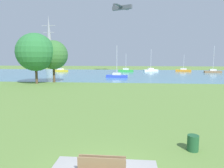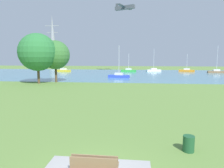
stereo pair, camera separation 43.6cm
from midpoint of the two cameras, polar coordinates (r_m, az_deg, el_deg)
The scene contains 14 objects.
ground_plane at distance 29.53m, azimuth 3.89°, elevation -1.66°, with size 160.00×160.00×0.00m, color olive.
bench_facing_water at distance 8.60m, azimuth -3.08°, elevation -21.76°, with size 1.80×0.48×0.89m.
litter_bin at distance 11.35m, azimuth 21.58°, elevation -15.16°, with size 0.56×0.56×0.80m, color #1E512D.
water_surface at distance 57.33m, azimuth 5.14°, elevation 2.76°, with size 140.00×40.00×0.02m, color teal.
sailboat_brown at distance 68.49m, azimuth 27.18°, elevation 3.12°, with size 4.94×2.02×7.99m.
sailboat_yellow at distance 68.33m, azimuth -13.18°, elevation 3.74°, with size 5.02×2.62×7.91m.
sailboat_white at distance 69.08m, azimuth 11.65°, elevation 3.81°, with size 5.03×2.86×7.28m.
sailboat_green at distance 66.58m, azimuth 4.81°, elevation 3.79°, with size 4.97×2.19×5.78m.
sailboat_orange at distance 70.66m, azimuth 20.19°, elevation 3.57°, with size 5.03×2.93×5.59m.
sailboat_blue at distance 47.08m, azimuth 2.20°, elevation 2.33°, with size 5.00×2.37×7.30m.
tree_east_far at distance 38.65m, azimuth -19.68°, elevation 8.31°, with size 6.61×6.61×8.85m.
tree_east_near at distance 39.74m, azimuth -15.17°, elevation 7.80°, with size 5.32×5.32×7.76m.
electricity_pylon at distance 99.62m, azimuth -16.02°, elevation 11.26°, with size 6.40×4.40×23.54m.
light_aircraft at distance 66.81m, azimuth 3.74°, elevation 20.46°, with size 6.30×8.13×2.10m.
Camera 2 is at (1.48, -7.11, 4.66)m, focal length 32.91 mm.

